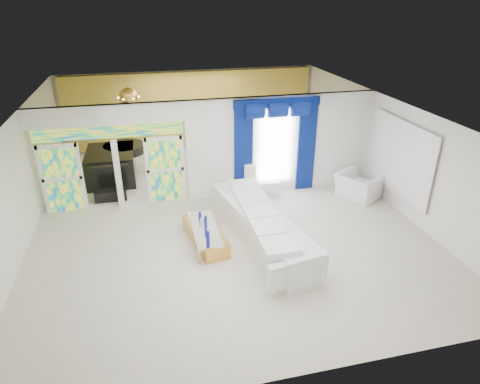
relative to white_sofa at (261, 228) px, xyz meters
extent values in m
plane|color=#B7AF9E|center=(-0.65, 1.93, -0.40)|extent=(12.00, 12.00, 0.00)
cube|color=white|center=(1.50, 2.93, 1.10)|extent=(5.70, 0.18, 3.00)
cube|color=white|center=(-3.50, 2.93, 2.32)|extent=(4.30, 0.18, 0.55)
cube|color=#994C3F|center=(-4.93, 2.93, 0.60)|extent=(0.95, 0.04, 2.00)
cube|color=#994C3F|center=(-2.08, 2.93, 0.60)|extent=(0.95, 0.04, 2.00)
cube|color=#994C3F|center=(-3.50, 2.93, 1.85)|extent=(4.00, 0.05, 0.35)
cube|color=white|center=(1.25, 2.83, 1.05)|extent=(1.00, 0.02, 2.30)
cube|color=#030E46|center=(0.25, 2.80, 1.00)|extent=(0.55, 0.10, 2.80)
cube|color=#030E46|center=(2.25, 2.80, 1.00)|extent=(0.55, 0.10, 2.80)
cube|color=#030E46|center=(1.25, 2.80, 2.42)|extent=(2.60, 0.12, 0.25)
cube|color=white|center=(4.29, 0.93, 1.15)|extent=(0.04, 2.70, 1.90)
cube|color=gold|center=(-0.65, 7.83, 1.10)|extent=(9.70, 0.12, 2.90)
cube|color=white|center=(0.00, 0.00, 0.00)|extent=(1.71, 4.33, 0.81)
cube|color=gold|center=(-1.35, 0.30, -0.20)|extent=(0.95, 1.91, 0.41)
cube|color=white|center=(0.73, 2.69, -0.19)|extent=(1.30, 0.51, 0.42)
cylinder|color=silver|center=(0.43, 2.69, 0.31)|extent=(0.36, 0.36, 0.58)
imported|color=white|center=(3.59, 1.77, -0.02)|extent=(1.48, 1.54, 0.77)
cube|color=black|center=(-3.74, 4.95, 0.10)|extent=(1.53, 2.00, 1.00)
cube|color=black|center=(-3.74, 3.35, -0.25)|extent=(0.94, 0.37, 0.31)
cube|color=#AA7655|center=(-5.31, 4.77, 0.00)|extent=(0.63, 0.58, 0.80)
sphere|color=gold|center=(-2.95, 5.33, 2.25)|extent=(0.60, 0.60, 0.60)
cylinder|color=navy|center=(-1.37, -0.29, 0.12)|extent=(0.09, 0.09, 0.23)
cylinder|color=navy|center=(-1.39, 0.80, 0.09)|extent=(0.08, 0.08, 0.17)
cylinder|color=silver|center=(-1.30, 0.00, 0.07)|extent=(0.10, 0.10, 0.13)
cylinder|color=silver|center=(-1.39, 0.54, 0.05)|extent=(0.11, 0.11, 0.10)
cylinder|color=#162297|center=(-1.32, 0.35, 0.14)|extent=(0.08, 0.08, 0.28)
camera|label=1|loc=(-2.57, -8.58, 5.27)|focal=31.23mm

